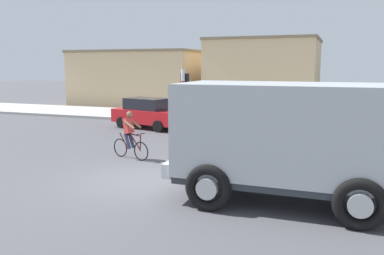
# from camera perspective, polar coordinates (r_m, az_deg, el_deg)

# --- Properties ---
(ground_plane) EXTENTS (120.00, 120.00, 0.00)m
(ground_plane) POSITION_cam_1_polar(r_m,az_deg,el_deg) (12.11, -7.28, -7.16)
(ground_plane) COLOR #4C4C51
(sidewalk_far) EXTENTS (80.00, 5.00, 0.16)m
(sidewalk_far) POSITION_cam_1_polar(r_m,az_deg,el_deg) (24.42, 7.44, 1.15)
(sidewalk_far) COLOR #ADADA8
(sidewalk_far) RESTS_ON ground
(truck_foreground) EXTENTS (5.44, 2.90, 2.90)m
(truck_foreground) POSITION_cam_1_polar(r_m,az_deg,el_deg) (9.90, 13.37, -1.03)
(truck_foreground) COLOR #B2B7BC
(truck_foreground) RESTS_ON ground
(cyclist) EXTENTS (1.67, 0.64, 1.72)m
(cyclist) POSITION_cam_1_polar(r_m,az_deg,el_deg) (14.43, -8.85, -1.07)
(cyclist) COLOR black
(cyclist) RESTS_ON ground
(traffic_light_pole) EXTENTS (0.24, 0.43, 3.20)m
(traffic_light_pole) POSITION_cam_1_polar(r_m,az_deg,el_deg) (13.67, -1.17, 3.58)
(traffic_light_pole) COLOR red
(traffic_light_pole) RESTS_ON ground
(car_red_near) EXTENTS (4.28, 2.54, 1.60)m
(car_red_near) POSITION_cam_1_polar(r_m,az_deg,el_deg) (21.44, -6.16, 2.09)
(car_red_near) COLOR red
(car_red_near) RESTS_ON ground
(pedestrian_near_kerb) EXTENTS (0.34, 0.22, 1.62)m
(pedestrian_near_kerb) POSITION_cam_1_polar(r_m,az_deg,el_deg) (19.30, 1.87, 1.47)
(pedestrian_near_kerb) COLOR #2D334C
(pedestrian_near_kerb) RESTS_ON ground
(building_corner_left) EXTENTS (10.59, 6.60, 4.54)m
(building_corner_left) POSITION_cam_1_polar(r_m,az_deg,el_deg) (34.47, -7.43, 7.04)
(building_corner_left) COLOR #D1B284
(building_corner_left) RESTS_ON ground
(building_mid_block) EXTENTS (8.09, 7.07, 5.32)m
(building_mid_block) POSITION_cam_1_polar(r_m,az_deg,el_deg) (31.71, 10.25, 7.53)
(building_mid_block) COLOR #D1B284
(building_mid_block) RESTS_ON ground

